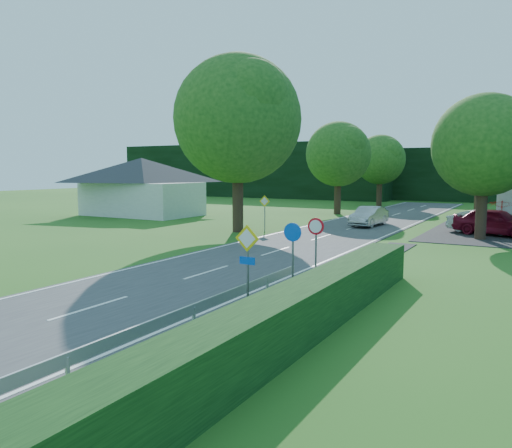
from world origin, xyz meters
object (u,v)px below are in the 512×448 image
Objects in this scene: streetlight at (479,165)px; parked_car_red at (496,222)px; moving_car at (369,216)px; parked_car_silver_a at (484,222)px; parasol at (501,216)px; motorcycle at (374,217)px.

parked_car_red is (1.10, 0.21, -3.57)m from streetlight.
parked_car_silver_a is (7.78, -0.44, 0.02)m from moving_car.
parked_car_silver_a is at bearing 69.87° from streetlight.
parasol is (0.92, 0.91, 0.34)m from parked_car_silver_a.
moving_car is 2.06× the size of motorcycle.
parked_car_silver_a is at bearing 60.63° from parked_car_red.
parasol reaches higher than parked_car_silver_a.
parasol is at bearing -30.78° from parked_car_silver_a.
moving_car is 0.87× the size of parked_car_red.
streetlight reaches higher than moving_car.
motorcycle is 0.42× the size of parked_car_red.
parked_car_silver_a is (-0.73, 0.79, -0.12)m from parked_car_red.
motorcycle is 8.69m from parasol.
motorcycle is at bearing 160.63° from streetlight.
parked_car_red is at bearing -96.36° from parasol.
parked_car_silver_a is at bearing 0.44° from moving_car.
parked_car_silver_a is at bearing -135.35° from parasol.
moving_car is at bearing 168.98° from streetlight.
parked_car_silver_a is (0.37, 1.00, -3.69)m from streetlight.
streetlight is 8.41m from moving_car.
streetlight reaches higher than motorcycle.
moving_car is 8.72m from parasol.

